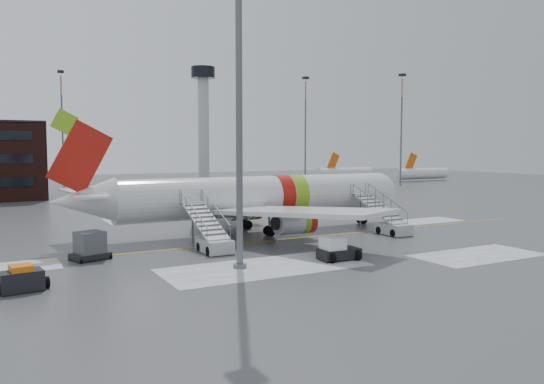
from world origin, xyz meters
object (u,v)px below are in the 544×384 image
airliner (253,197)px  light_mast_near (239,52)px  pushback_tug (337,250)px  baggage_tractor (21,280)px  uld_container (90,247)px  airstair_aft (211,237)px  airstair_fwd (388,222)px

airliner → light_mast_near: (-7.48, -13.10, 10.81)m
pushback_tug → baggage_tractor: bearing=175.8°
airliner → light_mast_near: 18.56m
uld_container → light_mast_near: bearing=-42.1°
airliner → light_mast_near: size_ratio=1.27×
pushback_tug → light_mast_near: bearing=171.7°
airstair_aft → light_mast_near: size_ratio=0.28×
airliner → uld_container: size_ratio=12.01×
uld_container → light_mast_near: (8.38, -7.58, 13.28)m
airstair_fwd → airstair_aft: bearing=180.0°
pushback_tug → uld_container: bearing=151.0°
airliner → airstair_fwd: 12.99m
baggage_tractor → airstair_fwd: bearing=10.9°
pushback_tug → airstair_aft: bearing=131.0°
airliner → airstair_aft: airliner is taller
airstair_aft → uld_container: 9.00m
airliner → pushback_tug: size_ratio=11.61×
airliner → uld_container: 16.97m
airstair_fwd → uld_container: bearing=177.8°
airstair_fwd → pushback_tug: size_ratio=2.55×
airstair_fwd → baggage_tractor: size_ratio=2.58×
airstair_fwd → airstair_aft: 17.90m
airstair_aft → baggage_tractor: airstair_aft is taller
baggage_tractor → airstair_aft: bearing=23.9°
pushback_tug → light_mast_near: size_ratio=0.11×
airstair_fwd → light_mast_near: size_ratio=0.28×
pushback_tug → airstair_fwd: bearing=33.9°
uld_container → light_mast_near: size_ratio=0.11×
airliner → airstair_aft: (-6.92, -6.54, -2.35)m
airliner → uld_container: bearing=-160.8°
airliner → baggage_tractor: 24.45m
light_mast_near → airstair_aft: bearing=85.1°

